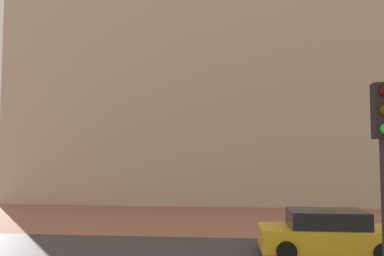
{
  "coord_description": "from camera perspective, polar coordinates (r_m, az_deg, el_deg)",
  "views": [
    {
      "loc": [
        1.22,
        -3.48,
        3.37
      ],
      "look_at": [
        0.03,
        9.6,
        4.26
      ],
      "focal_mm": 36.28,
      "sensor_mm": 36.0,
      "label": 1
    }
  ],
  "objects": [
    {
      "name": "car_yellow",
      "position": [
        14.18,
        19.25,
        -14.47
      ],
      "size": [
        4.46,
        2.01,
        1.49
      ],
      "color": "gold",
      "rests_on": "ground_plane"
    },
    {
      "name": "ground_plane",
      "position": [
        13.95,
        0.04,
        -17.86
      ],
      "size": [
        120.0,
        120.0,
        0.0
      ],
      "primitive_type": "plane",
      "color": "#93604C"
    },
    {
      "name": "landmark_building",
      "position": [
        31.35,
        2.4,
        7.41
      ],
      "size": [
        27.57,
        11.78,
        31.08
      ],
      "color": "#B2A893",
      "rests_on": "ground_plane"
    },
    {
      "name": "traffic_light_pole",
      "position": [
        6.93,
        26.42,
        -5.18
      ],
      "size": [
        0.28,
        0.34,
        4.52
      ],
      "color": "black",
      "rests_on": "ground_plane"
    }
  ]
}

